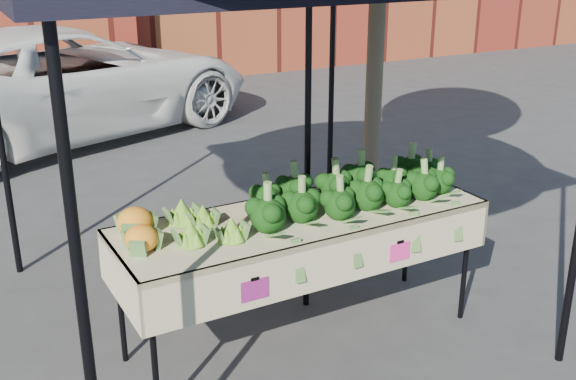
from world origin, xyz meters
name	(u,v)px	position (x,y,z in m)	size (l,w,h in m)	color
ground	(330,327)	(0.00, 0.00, 0.00)	(90.00, 90.00, 0.00)	#333336
table	(302,278)	(-0.23, -0.02, 0.45)	(2.42, 0.87, 0.90)	beige
canopy	(255,128)	(-0.34, 0.44, 1.37)	(3.16, 3.16, 2.74)	black
broccoli_heap	(353,184)	(0.16, 0.00, 1.03)	(1.61, 0.58, 0.27)	black
romanesco_cluster	(201,216)	(-0.90, 0.01, 1.00)	(0.43, 0.57, 0.20)	#88BE3B
cauliflower_pair	(138,228)	(-1.27, 0.04, 0.99)	(0.23, 0.43, 0.18)	orange
street_tree	(378,2)	(1.11, 1.19, 2.04)	(2.07, 2.07, 4.09)	#1E4C14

